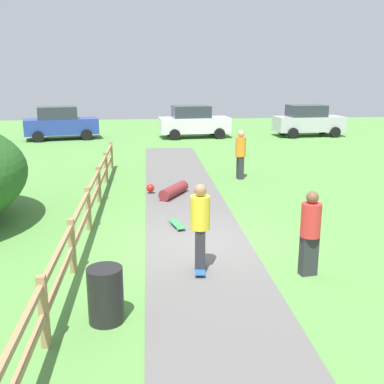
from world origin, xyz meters
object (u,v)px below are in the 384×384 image
at_px(skateboard_loose, 177,224).
at_px(bystander_orange, 241,152).
at_px(parked_car_white, 193,122).
at_px(parked_car_silver, 308,121).
at_px(skater_fallen, 172,190).
at_px(parked_car_blue, 60,123).
at_px(trash_bin, 106,295).
at_px(skater_riding, 200,223).
at_px(bystander_red, 310,230).

xyz_separation_m(skateboard_loose, bystander_orange, (2.69, 5.39, 0.91)).
xyz_separation_m(parked_car_white, parked_car_silver, (7.13, 0.00, 0.00)).
bearing_deg(skater_fallen, parked_car_blue, 113.07).
relative_size(trash_bin, parked_car_blue, 0.20).
height_order(skateboard_loose, parked_car_white, parked_car_white).
height_order(bystander_orange, parked_car_blue, parked_car_blue).
xyz_separation_m(trash_bin, parked_car_white, (3.48, 21.28, 0.51)).
xyz_separation_m(bystander_orange, parked_car_white, (-0.61, 11.45, -0.04)).
xyz_separation_m(skater_fallen, bystander_orange, (2.65, 2.30, 0.80)).
distance_m(skateboard_loose, parked_car_silver, 19.21).
relative_size(skateboard_loose, parked_car_white, 0.19).
xyz_separation_m(bystander_orange, parked_car_blue, (-8.51, 11.44, -0.04)).
height_order(trash_bin, skateboard_loose, trash_bin).
bearing_deg(skater_riding, skateboard_loose, 96.04).
distance_m(parked_car_blue, parked_car_silver, 15.03).
relative_size(bystander_orange, bystander_red, 1.08).
relative_size(skater_riding, bystander_red, 1.05).
relative_size(bystander_red, parked_car_silver, 0.39).
distance_m(trash_bin, skateboard_loose, 4.67).
xyz_separation_m(skateboard_loose, parked_car_silver, (9.22, 16.84, 0.87)).
bearing_deg(bystander_orange, skater_riding, -106.56).
height_order(skater_fallen, parked_car_white, parked_car_white).
bearing_deg(skater_fallen, parked_car_silver, 56.27).
height_order(trash_bin, skater_riding, skater_riding).
bearing_deg(trash_bin, parked_car_silver, 63.50).
height_order(parked_car_white, parked_car_silver, same).
relative_size(trash_bin, skater_riding, 0.51).
height_order(skater_riding, skateboard_loose, skater_riding).
bearing_deg(bystander_orange, parked_car_silver, 60.31).
distance_m(skater_riding, bystander_orange, 8.43).
bearing_deg(parked_car_silver, bystander_orange, -119.69).
bearing_deg(parked_car_silver, bystander_red, -109.04).
relative_size(bystander_orange, parked_car_silver, 0.42).
bearing_deg(skateboard_loose, bystander_red, -52.30).
relative_size(trash_bin, skater_fallen, 0.62).
xyz_separation_m(skater_riding, parked_car_white, (1.80, 19.53, -0.04)).
bearing_deg(parked_car_blue, skateboard_loose, -70.93).
height_order(skater_riding, bystander_red, skater_riding).
bearing_deg(skater_riding, bystander_red, -9.61).
height_order(trash_bin, parked_car_blue, parked_car_blue).
distance_m(skater_riding, parked_car_white, 19.61).
distance_m(bystander_red, parked_car_blue, 21.49).
bearing_deg(parked_car_silver, trash_bin, -116.50).
relative_size(skater_fallen, skateboard_loose, 1.75).
relative_size(skateboard_loose, bystander_red, 0.49).
height_order(parked_car_blue, parked_car_silver, same).
xyz_separation_m(parked_car_blue, parked_car_silver, (15.03, 0.01, 0.00)).
relative_size(skater_fallen, bystander_orange, 0.80).
bearing_deg(parked_car_white, bystander_red, -89.22).
xyz_separation_m(bystander_red, parked_car_silver, (6.86, 19.88, 0.04)).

